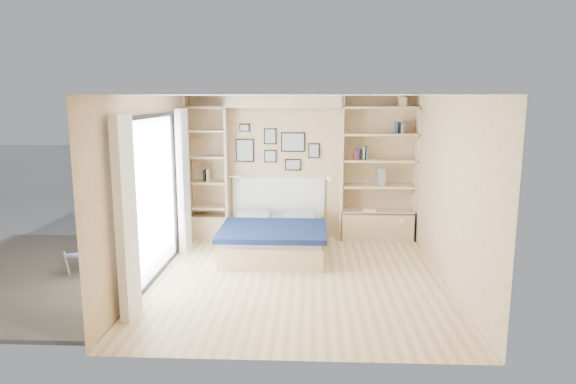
{
  "coord_description": "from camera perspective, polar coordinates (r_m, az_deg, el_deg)",
  "views": [
    {
      "loc": [
        0.17,
        -6.76,
        2.48
      ],
      "look_at": [
        -0.18,
        0.9,
        1.05
      ],
      "focal_mm": 32.0,
      "sensor_mm": 36.0,
      "label": 1
    }
  ],
  "objects": [
    {
      "name": "reading_lamps",
      "position": [
        8.88,
        -0.47,
        1.59
      ],
      "size": [
        1.92,
        0.12,
        0.15
      ],
      "color": "silver",
      "rests_on": "ground"
    },
    {
      "name": "photo_gallery",
      "position": [
        9.05,
        -1.36,
        4.97
      ],
      "size": [
        1.48,
        0.02,
        0.82
      ],
      "color": "black",
      "rests_on": "ground"
    },
    {
      "name": "bed",
      "position": [
        8.29,
        -1.5,
        -4.95
      ],
      "size": [
        1.63,
        2.04,
        1.07
      ],
      "color": "tan",
      "rests_on": "ground"
    },
    {
      "name": "deck_chair",
      "position": [
        7.99,
        -20.8,
        -5.49
      ],
      "size": [
        0.5,
        0.79,
        0.77
      ],
      "rotation": [
        0.0,
        0.0,
        -0.05
      ],
      "color": "tan",
      "rests_on": "ground"
    },
    {
      "name": "room_shell",
      "position": [
        8.42,
        -1.23,
        0.93
      ],
      "size": [
        4.5,
        4.5,
        4.5
      ],
      "color": "tan",
      "rests_on": "ground"
    },
    {
      "name": "shelf_decor",
      "position": [
        8.92,
        9.16,
        5.36
      ],
      "size": [
        3.51,
        0.23,
        2.03
      ],
      "color": "#A51E1E",
      "rests_on": "ground"
    },
    {
      "name": "deck",
      "position": [
        8.13,
        -25.48,
        -8.3
      ],
      "size": [
        3.2,
        4.0,
        0.05
      ],
      "primitive_type": "cube",
      "color": "brown",
      "rests_on": "ground"
    },
    {
      "name": "ground",
      "position": [
        7.2,
        1.1,
        -9.61
      ],
      "size": [
        4.5,
        4.5,
        0.0
      ],
      "primitive_type": "plane",
      "color": "#E2BF8A",
      "rests_on": "ground"
    }
  ]
}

